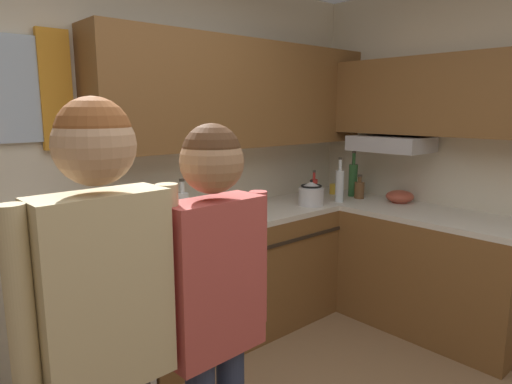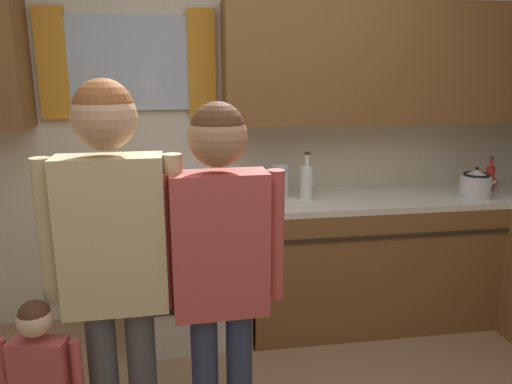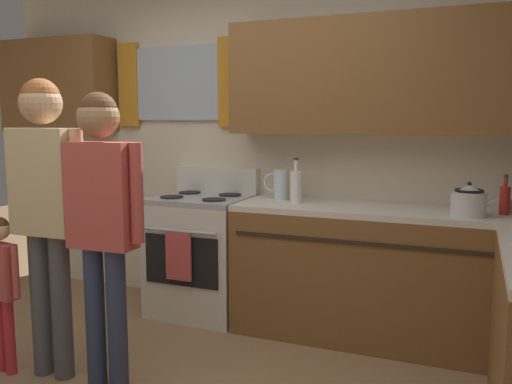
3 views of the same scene
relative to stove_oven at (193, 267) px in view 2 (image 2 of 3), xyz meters
name	(u,v)px [view 2 (image 2 of 3)]	position (x,y,z in m)	size (l,w,h in m)	color
back_wall_unit	(251,105)	(0.43, 0.27, 1.03)	(4.60, 0.42, 2.60)	beige
kitchen_counter_run	(476,273)	(1.80, -0.35, -0.02)	(2.27, 1.91, 0.90)	brown
stove_oven	(193,267)	(0.00, 0.00, 0.00)	(0.70, 0.67, 1.10)	silver
bottle_milk_white	(307,182)	(0.75, -0.02, 0.55)	(0.08, 0.08, 0.31)	white
bottle_sauce_red	(490,178)	(2.07, 0.00, 0.53)	(0.06, 0.06, 0.25)	red
cup_terracotta	(490,183)	(2.14, 0.09, 0.47)	(0.11, 0.07, 0.08)	#B76642
stovetop_kettle	(476,183)	(1.87, -0.15, 0.53)	(0.27, 0.20, 0.21)	silver
water_pitcher	(280,180)	(0.59, 0.09, 0.54)	(0.19, 0.11, 0.22)	silver
adult_holding_child	(114,251)	(-0.31, -1.25, 0.60)	(0.52, 0.23, 1.69)	#4C4C51
adult_in_plaid	(220,259)	(0.08, -1.26, 0.55)	(0.50, 0.22, 1.61)	#2D3856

